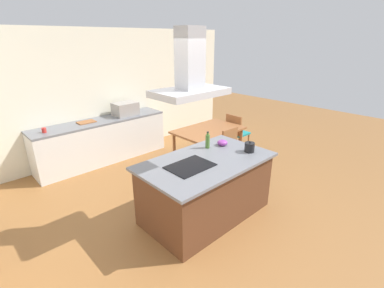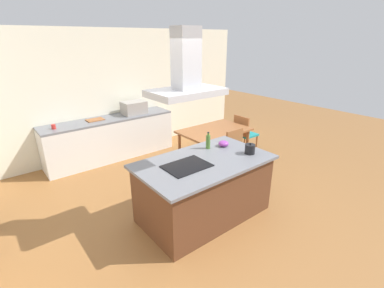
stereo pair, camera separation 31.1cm
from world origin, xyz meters
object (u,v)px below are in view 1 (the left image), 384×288
at_px(tea_kettle, 250,147).
at_px(coffee_mug_red, 44,130).
at_px(range_hood, 190,74).
at_px(chair_facing_island, 233,149).
at_px(cutting_board, 86,122).
at_px(olive_oil_bottle, 208,141).
at_px(cooktop, 190,166).
at_px(mixing_bowl, 222,143).
at_px(dining_table, 209,133).
at_px(chair_at_right_end, 236,131).
at_px(countertop_microwave, 125,109).

bearing_deg(tea_kettle, coffee_mug_red, 122.71).
bearing_deg(range_hood, chair_facing_island, 19.30).
height_order(tea_kettle, cutting_board, tea_kettle).
xyz_separation_m(chair_facing_island, range_hood, (-1.68, -0.59, 1.59)).
relative_size(tea_kettle, chair_facing_island, 0.23).
bearing_deg(cutting_board, olive_oil_bottle, -73.14).
bearing_deg(olive_oil_bottle, chair_facing_island, 15.42).
xyz_separation_m(cooktop, mixing_bowl, (0.90, 0.22, 0.04)).
distance_m(dining_table, chair_facing_island, 0.68).
relative_size(cooktop, chair_at_right_end, 0.67).
relative_size(coffee_mug_red, dining_table, 0.06).
bearing_deg(chair_facing_island, mixing_bowl, -154.50).
bearing_deg(coffee_mug_red, cutting_board, 6.98).
bearing_deg(dining_table, olive_oil_bottle, -137.29).
bearing_deg(chair_facing_island, cooktop, -160.70).
relative_size(olive_oil_bottle, countertop_microwave, 0.53).
distance_m(olive_oil_bottle, cutting_board, 2.75).
bearing_deg(range_hood, mixing_bowl, 13.51).
bearing_deg(countertop_microwave, cutting_board, 176.74).
xyz_separation_m(countertop_microwave, chair_at_right_end, (1.86, -1.63, -0.53)).
bearing_deg(countertop_microwave, coffee_mug_red, -178.29).
distance_m(tea_kettle, cutting_board, 3.37).
bearing_deg(mixing_bowl, countertop_microwave, 93.62).
xyz_separation_m(tea_kettle, cutting_board, (-1.14, 3.16, -0.06)).
xyz_separation_m(cutting_board, range_hood, (0.15, -2.93, 1.19)).
height_order(cooktop, range_hood, range_hood).
relative_size(cutting_board, chair_at_right_end, 0.38).
xyz_separation_m(tea_kettle, countertop_microwave, (-0.27, 3.11, 0.07)).
distance_m(coffee_mug_red, chair_at_right_end, 3.92).
bearing_deg(dining_table, countertop_microwave, 120.20).
distance_m(coffee_mug_red, chair_facing_island, 3.50).
distance_m(dining_table, range_hood, 2.54).
bearing_deg(mixing_bowl, cutting_board, 111.07).
bearing_deg(coffee_mug_red, range_hood, -71.07).
height_order(mixing_bowl, coffee_mug_red, same).
xyz_separation_m(dining_table, chair_facing_island, (0.00, -0.67, -0.16)).
bearing_deg(olive_oil_bottle, cutting_board, 106.86).
relative_size(olive_oil_bottle, chair_at_right_end, 0.30).
relative_size(cooktop, olive_oil_bottle, 2.27).
bearing_deg(cutting_board, dining_table, -42.60).
xyz_separation_m(tea_kettle, range_hood, (-1.00, 0.23, 1.13)).
bearing_deg(chair_at_right_end, countertop_microwave, 138.85).
xyz_separation_m(tea_kettle, dining_table, (0.68, 1.49, -0.31)).
height_order(tea_kettle, countertop_microwave, countertop_microwave).
height_order(tea_kettle, coffee_mug_red, tea_kettle).
bearing_deg(cooktop, tea_kettle, -13.25).
distance_m(coffee_mug_red, dining_table, 3.09).
xyz_separation_m(cooktop, chair_at_right_end, (2.59, 1.25, -0.40)).
height_order(tea_kettle, dining_table, tea_kettle).
height_order(coffee_mug_red, chair_facing_island, coffee_mug_red).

